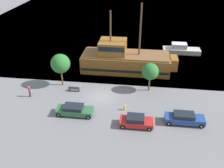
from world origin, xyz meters
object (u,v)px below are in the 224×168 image
parked_car_curb_front (184,118)px  pirate_ship (125,60)px  fire_hydrant (125,107)px  pedestrian_walking_near (30,91)px  parked_car_curb_rear (74,110)px  parked_car_curb_mid (136,121)px  bench_promenade_east (74,89)px  moored_boat_dockside (181,49)px

parked_car_curb_front → pirate_ship: bearing=121.6°
fire_hydrant → pedestrian_walking_near: size_ratio=0.44×
pirate_ship → parked_car_curb_rear: size_ratio=3.39×
fire_hydrant → pedestrian_walking_near: 14.38m
pirate_ship → parked_car_curb_mid: size_ratio=4.00×
fire_hydrant → bench_promenade_east: bench_promenade_east is taller
moored_boat_dockside → parked_car_curb_mid: moored_boat_dockside is taller
bench_promenade_east → parked_car_curb_mid: bearing=-36.2°
moored_boat_dockside → parked_car_curb_rear: size_ratio=1.54×
moored_boat_dockside → parked_car_curb_front: size_ratio=1.54×
parked_car_curb_mid → parked_car_curb_rear: (-8.24, 1.37, -0.01)m
fire_hydrant → moored_boat_dockside: bearing=65.7°
moored_boat_dockside → parked_car_curb_mid: bearing=-108.1°
parked_car_curb_front → pedestrian_walking_near: 22.28m
moored_boat_dockside → pedestrian_walking_near: moored_boat_dockside is taller
parked_car_curb_front → pedestrian_walking_near: bearing=170.8°
parked_car_curb_front → bench_promenade_east: (-15.89, 5.91, -0.31)m
parked_car_curb_front → bench_promenade_east: parked_car_curb_front is taller
moored_boat_dockside → fire_hydrant: size_ratio=9.88×
pedestrian_walking_near → parked_car_curb_rear: bearing=-24.4°
pirate_ship → pedestrian_walking_near: 17.03m
parked_car_curb_front → fire_hydrant: size_ratio=6.43×
parked_car_curb_mid → fire_hydrant: size_ratio=5.44×
parked_car_curb_mid → bench_promenade_east: (-9.86, 7.22, -0.28)m
moored_boat_dockside → pirate_ship: bearing=-139.0°
parked_car_curb_mid → parked_car_curb_rear: size_ratio=0.85×
parked_car_curb_front → parked_car_curb_mid: (-6.03, -1.31, -0.03)m
pedestrian_walking_near → fire_hydrant: bearing=-6.6°
parked_car_curb_rear → fire_hydrant: size_ratio=6.41×
bench_promenade_east → pirate_ship: bearing=49.7°
moored_boat_dockside → parked_car_curb_front: (-2.17, -23.80, -0.01)m
moored_boat_dockside → bench_promenade_east: 25.43m
pirate_ship → bench_promenade_east: pirate_ship is taller
parked_car_curb_front → parked_car_curb_mid: bearing=-167.8°
pirate_ship → parked_car_curb_mid: pirate_ship is taller
pirate_ship → bench_promenade_east: (-7.09, -8.36, -1.58)m
parked_car_curb_mid → parked_car_curb_rear: 8.35m
pirate_ship → pedestrian_walking_near: (-13.20, -10.70, -1.12)m
bench_promenade_east → moored_boat_dockside: bearing=44.7°
moored_boat_dockside → fire_hydrant: bearing=-114.3°
parked_car_curb_mid → bench_promenade_east: bearing=143.8°
pirate_ship → fire_hydrant: 12.51m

